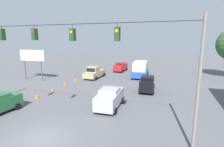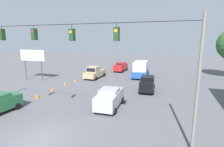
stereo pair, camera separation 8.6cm
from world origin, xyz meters
name	(u,v)px [view 1 (the left image)]	position (x,y,z in m)	size (l,w,h in m)	color
ground_plane	(42,140)	(0.00, 0.00, 0.00)	(140.00, 140.00, 0.00)	#56565B
overhead_signal_span	(54,60)	(0.01, -1.93, 5.32)	(19.58, 0.38, 8.20)	slate
box_truck_blue_oncoming_deep	(140,69)	(-3.01, -22.58, 1.41)	(2.85, 6.88, 2.85)	#234CB2
sedan_black_oncoming_far	(147,83)	(-5.35, -13.99, 1.04)	(2.18, 4.52, 1.99)	black
sedan_red_withflow_deep	(120,67)	(1.97, -26.84, 0.98)	(2.26, 4.42, 1.87)	red
pickup_truck_tan_withflow_far	(94,73)	(4.54, -18.95, 0.98)	(2.39, 5.27, 2.12)	tan
sedan_silver_crossing_near	(110,98)	(-2.55, -6.90, 1.03)	(2.28, 4.55, 1.97)	#A8AAB2
traffic_cone_nearest	(37,96)	(6.42, -6.84, 0.29)	(0.39, 0.39, 0.59)	orange
traffic_cone_second	(52,90)	(6.37, -9.61, 0.29)	(0.39, 0.39, 0.59)	orange
traffic_cone_third	(65,84)	(6.55, -12.72, 0.29)	(0.39, 0.39, 0.59)	orange
traffic_cone_fourth	(75,80)	(6.49, -15.61, 0.29)	(0.39, 0.39, 0.59)	orange
traffic_cone_fifth	(84,76)	(6.50, -18.56, 0.29)	(0.39, 0.39, 0.59)	orange
roadside_billboard	(32,57)	(13.67, -14.36, 3.81)	(4.83, 0.16, 5.05)	#4C473D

